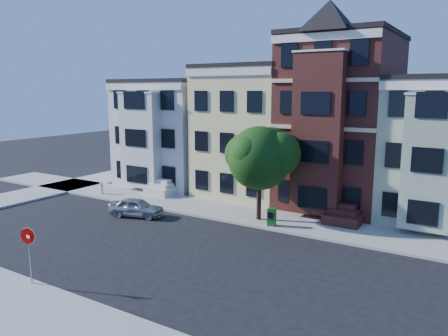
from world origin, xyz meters
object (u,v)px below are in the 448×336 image
Objects in this scene: street_tree at (259,162)px; fire_hydrant at (102,189)px; stop_sign at (30,252)px; newspaper_box at (272,217)px; parked_car at (136,207)px.

street_tree is 10.43× the size of fire_hydrant.
street_tree is 2.61× the size of stop_sign.
newspaper_box is at bearing 76.08° from stop_sign.
newspaper_box is (1.31, -0.79, -3.18)m from street_tree.
street_tree is 6.81× the size of newspaper_box.
street_tree is 14.41m from stop_sign.
street_tree reaches higher than stop_sign.
parked_car is at bearing 117.26° from stop_sign.
newspaper_box is at bearing -1.60° from fire_hydrant.
stop_sign reaches higher than parked_car.
street_tree is at bearing 135.97° from newspaper_box.
parked_car is (-7.51, -3.32, -3.25)m from street_tree.
street_tree reaches higher than parked_car.
newspaper_box is (8.81, 2.53, 0.07)m from parked_car.
stop_sign reaches higher than fire_hydrant.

